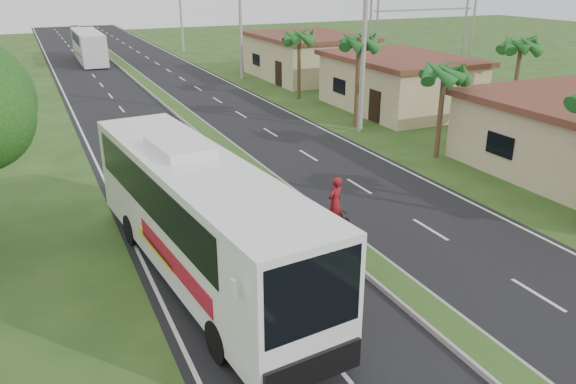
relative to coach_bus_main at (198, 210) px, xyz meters
name	(u,v)px	position (x,y,z in m)	size (l,w,h in m)	color
ground	(444,325)	(5.19, -5.33, -2.25)	(180.00, 180.00, 0.00)	#26471A
road_asphalt	(214,139)	(5.19, 14.67, -2.24)	(14.00, 160.00, 0.02)	black
median_strip	(214,138)	(5.19, 14.67, -2.14)	(1.20, 160.00, 0.18)	gray
lane_edge_left	(92,154)	(-1.51, 14.67, -2.25)	(0.12, 160.00, 0.01)	silver
lane_edge_right	(318,127)	(11.89, 14.67, -2.25)	(0.12, 160.00, 0.01)	silver
shop_mid	(398,82)	(19.19, 16.67, -0.39)	(7.60, 10.60, 3.67)	tan
shop_far	(307,56)	(19.19, 30.67, -0.32)	(8.60, 11.60, 3.82)	tan
palm_verge_b	(444,72)	(14.59, 6.67, 2.11)	(2.40, 2.40, 5.05)	#473321
palm_verge_c	(359,42)	(13.99, 13.67, 2.87)	(2.40, 2.40, 5.85)	#473321
palm_verge_d	(299,37)	(14.49, 22.67, 2.30)	(2.40, 2.40, 5.25)	#473321
palm_behind_shop	(521,45)	(22.69, 9.67, 2.68)	(2.40, 2.40, 5.65)	#473321
utility_pole_b	(364,23)	(13.66, 12.67, 4.01)	(3.20, 0.28, 12.00)	gray
utility_pole_c	(240,13)	(13.69, 32.67, 3.43)	(1.60, 0.28, 11.00)	gray
utility_pole_d	(180,5)	(13.69, 52.67, 3.17)	(1.60, 0.28, 10.50)	gray
coach_bus_main	(198,210)	(0.00, 0.00, 0.00)	(3.89, 12.84, 4.09)	white
coach_bus_far	(89,45)	(2.51, 48.50, -0.43)	(2.50, 11.00, 3.20)	silver
motorcyclist	(335,218)	(5.00, 0.39, -1.37)	(1.87, 1.16, 2.41)	black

